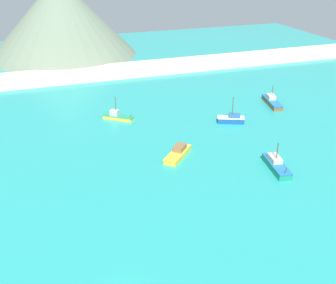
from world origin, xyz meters
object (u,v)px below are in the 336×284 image
fishing_boat_7 (272,101)px  fishing_boat_1 (178,153)px  fishing_boat_5 (276,165)px  fishing_boat_4 (117,116)px  fishing_boat_3 (231,119)px

fishing_boat_7 → fishing_boat_1: bearing=-149.4°
fishing_boat_5 → fishing_boat_7: (19.41, 32.95, -0.03)m
fishing_boat_4 → fishing_boat_1: bearing=-73.4°
fishing_boat_7 → fishing_boat_5: bearing=-120.5°
fishing_boat_1 → fishing_boat_7: 41.88m
fishing_boat_4 → fishing_boat_5: size_ratio=0.76×
fishing_boat_3 → fishing_boat_1: bearing=-145.8°
fishing_boat_1 → fishing_boat_7: fishing_boat_7 is taller
fishing_boat_5 → fishing_boat_3: bearing=84.0°
fishing_boat_7 → fishing_boat_3: bearing=-154.0°
fishing_boat_1 → fishing_boat_7: (36.06, 21.30, 0.07)m
fishing_boat_4 → fishing_boat_5: (23.99, -36.33, 0.09)m
fishing_boat_1 → fishing_boat_5: bearing=-35.0°
fishing_boat_1 → fishing_boat_5: 20.32m
fishing_boat_1 → fishing_boat_3: fishing_boat_3 is taller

